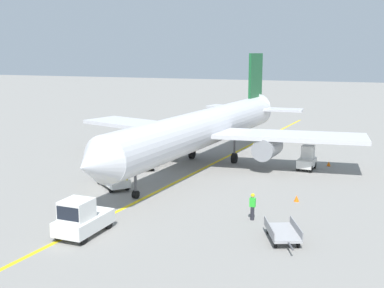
# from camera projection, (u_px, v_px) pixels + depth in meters

# --- Properties ---
(ground_plane) EXTENTS (300.00, 300.00, 0.00)m
(ground_plane) POSITION_uv_depth(u_px,v_px,m) (132.00, 196.00, 35.04)
(ground_plane) COLOR gray
(taxi_line_yellow) EXTENTS (7.14, 79.73, 0.01)m
(taxi_line_yellow) POSITION_uv_depth(u_px,v_px,m) (178.00, 181.00, 39.07)
(taxi_line_yellow) COLOR yellow
(taxi_line_yellow) RESTS_ON ground
(airliner) EXTENTS (28.51, 35.34, 10.10)m
(airliner) POSITION_uv_depth(u_px,v_px,m) (207.00, 128.00, 44.43)
(airliner) COLOR silver
(airliner) RESTS_ON ground
(pushback_tug) EXTENTS (1.97, 3.64, 2.20)m
(pushback_tug) POSITION_uv_depth(u_px,v_px,m) (82.00, 218.00, 27.27)
(pushback_tug) COLOR silver
(pushback_tug) RESTS_ON ground
(baggage_tug_near_wing) EXTENTS (1.46, 2.47, 2.10)m
(baggage_tug_near_wing) POSITION_uv_depth(u_px,v_px,m) (307.00, 159.00, 42.77)
(baggage_tug_near_wing) COLOR silver
(baggage_tug_near_wing) RESTS_ON ground
(belt_loader_forward_hold) EXTENTS (4.66, 4.14, 2.59)m
(belt_loader_forward_hold) POSITION_uv_depth(u_px,v_px,m) (112.00, 177.00, 37.30)
(belt_loader_forward_hold) COLOR silver
(belt_loader_forward_hold) RESTS_ON ground
(belt_loader_aft_hold) EXTENTS (3.70, 4.91, 2.59)m
(belt_loader_aft_hold) POSITION_uv_depth(u_px,v_px,m) (143.00, 159.00, 43.68)
(belt_loader_aft_hold) COLOR silver
(belt_loader_aft_hold) RESTS_ON ground
(baggage_cart_loaded) EXTENTS (2.55, 3.76, 0.94)m
(baggage_cart_loaded) POSITION_uv_depth(u_px,v_px,m) (283.00, 232.00, 26.64)
(baggage_cart_loaded) COLOR #A5A5A8
(baggage_cart_loaded) RESTS_ON ground
(ground_crew_marshaller) EXTENTS (0.36, 0.24, 1.70)m
(ground_crew_marshaller) POSITION_uv_depth(u_px,v_px,m) (253.00, 206.00, 29.82)
(ground_crew_marshaller) COLOR #26262D
(ground_crew_marshaller) RESTS_ON ground
(safety_cone_nose_left) EXTENTS (0.36, 0.36, 0.44)m
(safety_cone_nose_left) POSITION_uv_depth(u_px,v_px,m) (329.00, 164.00, 44.20)
(safety_cone_nose_left) COLOR orange
(safety_cone_nose_left) RESTS_ON ground
(safety_cone_nose_right) EXTENTS (0.36, 0.36, 0.44)m
(safety_cone_nose_right) POSITION_uv_depth(u_px,v_px,m) (297.00, 198.00, 33.66)
(safety_cone_nose_right) COLOR orange
(safety_cone_nose_right) RESTS_ON ground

